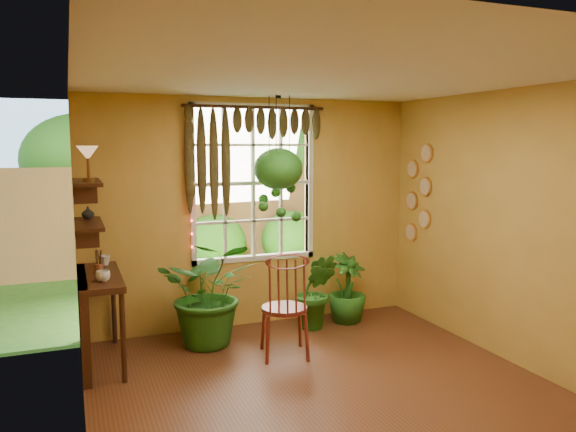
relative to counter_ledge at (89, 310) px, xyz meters
The scene contains 23 objects.
floor 2.55m from the counter_ledge, 39.96° to the right, with size 4.50×4.50×0.00m, color #5C2D1A.
ceiling 3.29m from the counter_ledge, 39.96° to the right, with size 4.50×4.50×0.00m, color white.
wall_back 2.17m from the counter_ledge, 18.80° to the left, with size 4.00×4.00×0.00m, color gold.
wall_left 1.79m from the counter_ledge, 93.24° to the right, with size 4.50×4.50×0.00m, color gold.
wall_right 4.30m from the counter_ledge, 22.26° to the right, with size 4.50×4.50×0.00m, color gold.
window 2.33m from the counter_ledge, 19.65° to the left, with size 1.52×0.10×1.86m.
valance_vine 2.57m from the counter_ledge, 17.07° to the left, with size 1.70×0.12×1.10m.
string_lights 1.76m from the counter_ledge, 27.17° to the left, with size 0.03×0.03×1.54m, color #FF2633, non-canonical shape.
wall_plates 4.02m from the counter_ledge, ahead, with size 0.04×0.32×1.10m, color #FCF2CE, non-canonical shape.
counter_ledge is the anchor object (origin of this frame).
shelf_lower 0.85m from the counter_ledge, ahead, with size 0.25×0.90×0.04m, color #371C0F.
shelf_upper 1.25m from the counter_ledge, ahead, with size 0.25×0.90×0.04m, color #371C0F.
backyard 5.74m from the counter_ledge, 67.84° to the left, with size 14.00×10.00×12.00m.
windsor_chair 1.93m from the counter_ledge, 14.89° to the right, with size 0.56×0.58×1.26m.
potted_plant_left 1.25m from the counter_ledge, ahead, with size 1.05×0.91×1.17m, color #155016.
potted_plant_mid 2.52m from the counter_ledge, ahead, with size 0.49×0.40×0.90m, color #155016.
potted_plant_right 2.99m from the counter_ledge, ahead, with size 0.47×0.47×0.83m, color #155016.
hanging_basket 2.47m from the counter_ledge, ahead, with size 0.55×0.55×1.43m.
cup_a 0.52m from the counter_ledge, 67.51° to the right, with size 0.13×0.13×0.10m, color silver.
cup_b 0.61m from the counter_ledge, 65.89° to the left, with size 0.11×0.11×0.10m, color beige.
brush_jar 0.48m from the counter_ledge, ahead, with size 0.08×0.08×0.31m.
shelf_vase 0.96m from the counter_ledge, 81.42° to the left, with size 0.12×0.12×0.12m, color #B2AD99.
tiffany_lamp 1.52m from the counter_ledge, 71.84° to the right, with size 0.20×0.20×0.33m.
Camera 1 is at (-2.04, -4.05, 2.16)m, focal length 35.00 mm.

